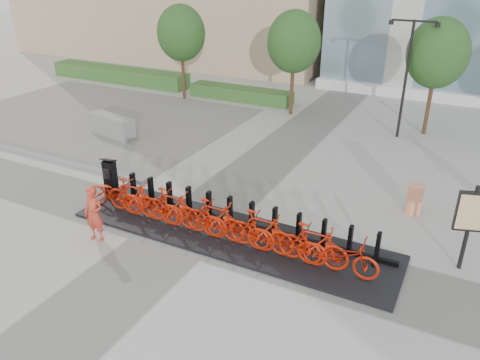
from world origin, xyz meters
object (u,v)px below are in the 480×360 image
at_px(kiosk, 110,178).
at_px(map_sign, 471,215).
at_px(worker_red, 94,214).
at_px(jersey_barrier, 112,126).
at_px(bike_0, 114,194).
at_px(construction_barrel, 414,199).

distance_m(kiosk, map_sign, 10.62).
bearing_deg(worker_red, jersey_barrier, 125.03).
relative_size(worker_red, map_sign, 0.70).
xyz_separation_m(bike_0, construction_barrel, (8.33, 4.16, -0.12)).
height_order(bike_0, kiosk, kiosk).
bearing_deg(map_sign, construction_barrel, 104.37).
bearing_deg(bike_0, construction_barrel, -63.43).
height_order(worker_red, map_sign, map_sign).
xyz_separation_m(worker_red, map_sign, (9.23, 3.24, 0.73)).
xyz_separation_m(kiosk, map_sign, (10.54, 1.09, 0.80)).
bearing_deg(jersey_barrier, worker_red, -40.83).
relative_size(bike_0, jersey_barrier, 0.81).
height_order(construction_barrel, map_sign, map_sign).
relative_size(kiosk, jersey_barrier, 0.57).
xyz_separation_m(bike_0, jersey_barrier, (-4.79, 5.32, -0.13)).
distance_m(bike_0, kiosk, 0.91).
relative_size(worker_red, jersey_barrier, 0.68).
relative_size(bike_0, construction_barrel, 2.08).
relative_size(bike_0, map_sign, 0.83).
distance_m(bike_0, map_sign, 10.06).
relative_size(bike_0, kiosk, 1.41).
xyz_separation_m(kiosk, construction_barrel, (8.99, 3.57, -0.28)).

